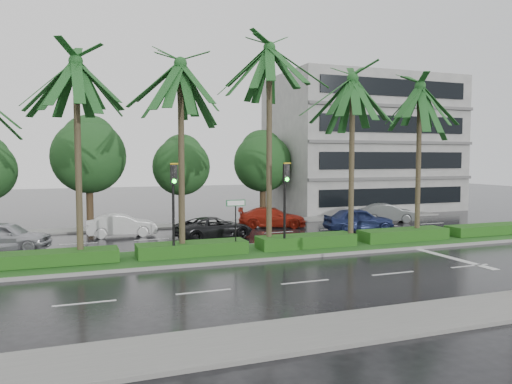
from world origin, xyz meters
name	(u,v)px	position (x,y,z in m)	size (l,w,h in m)	color
ground	(259,257)	(0.00, 0.00, 0.00)	(120.00, 120.00, 0.00)	black
near_sidewalk	(386,323)	(0.00, -10.20, 0.06)	(40.00, 2.40, 0.12)	slate
far_sidewalk	(198,224)	(0.00, 12.00, 0.06)	(40.00, 2.00, 0.12)	slate
median	(252,252)	(0.00, 1.00, 0.08)	(36.00, 4.00, 0.15)	gray
hedge	(252,245)	(0.00, 1.00, 0.45)	(35.20, 1.40, 0.60)	#254E16
lane_markings	(320,255)	(3.04, -0.43, 0.01)	(34.00, 13.06, 0.01)	silver
palm_row	(227,84)	(-1.25, 1.02, 8.26)	(26.30, 4.20, 10.81)	#3F3624
signal_median_left	(174,197)	(-4.00, 0.30, 3.00)	(0.34, 0.42, 4.36)	black
signal_median_right	(285,193)	(1.50, 0.30, 3.00)	(0.34, 0.42, 4.36)	black
street_sign	(236,213)	(-1.00, 0.48, 2.12)	(0.95, 0.09, 2.60)	black
bg_trees	(179,160)	(-0.12, 17.59, 4.57)	(32.54, 5.51, 7.96)	#3E311C
building	(362,144)	(17.00, 18.00, 6.00)	(16.00, 10.00, 12.00)	gray
car_silver	(6,236)	(-11.50, 6.09, 0.75)	(4.41, 1.78, 1.50)	#B6B7BF
car_white	(122,225)	(-5.50, 8.80, 0.67)	(4.09, 1.43, 1.35)	silver
car_darkgrey	(214,228)	(-0.50, 6.08, 0.64)	(4.62, 2.13, 1.28)	black
car_red	(272,217)	(4.50, 9.32, 0.67)	(4.61, 1.87, 1.34)	#9D1F11
car_blue	(359,220)	(9.00, 5.61, 0.76)	(4.46, 1.80, 1.52)	navy
car_grey	(388,213)	(13.50, 8.82, 0.67)	(4.08, 1.42, 1.34)	#5C6061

